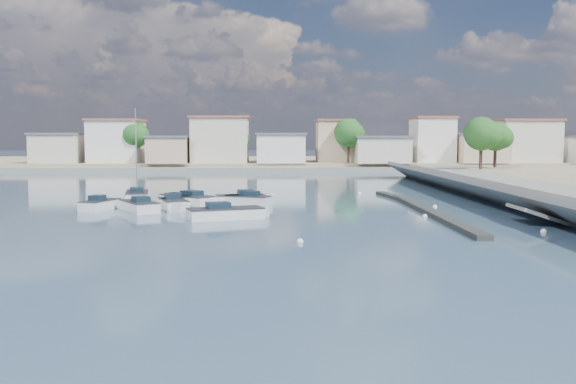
% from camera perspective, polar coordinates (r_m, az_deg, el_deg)
% --- Properties ---
extents(ground, '(400.00, 400.00, 0.00)m').
position_cam_1_polar(ground, '(80.47, 2.56, 0.59)').
color(ground, '#325164').
rests_on(ground, ground).
extents(seawall_walkway, '(5.00, 90.00, 1.80)m').
position_cam_1_polar(seawall_walkway, '(58.48, 22.89, -0.58)').
color(seawall_walkway, slate).
rests_on(seawall_walkway, ground).
extents(breakwater, '(2.00, 31.02, 0.35)m').
position_cam_1_polar(breakwater, '(54.51, 11.82, -1.44)').
color(breakwater, black).
rests_on(breakwater, ground).
extents(far_shore_land, '(160.00, 40.00, 1.40)m').
position_cam_1_polar(far_shore_land, '(132.27, 1.00, 2.62)').
color(far_shore_land, gray).
rests_on(far_shore_land, ground).
extents(far_shore_quay, '(160.00, 2.50, 0.80)m').
position_cam_1_polar(far_shore_quay, '(111.33, 1.46, 2.02)').
color(far_shore_quay, slate).
rests_on(far_shore_quay, ground).
extents(far_town, '(113.01, 12.80, 8.35)m').
position_cam_1_polar(far_town, '(118.10, 6.53, 4.36)').
color(far_town, beige).
rests_on(far_town, far_shore_land).
extents(shore_trees, '(74.56, 38.32, 7.92)m').
position_cam_1_polar(shore_trees, '(109.05, 5.94, 4.99)').
color(shore_trees, '#38281E').
rests_on(shore_trees, ground).
extents(motorboat_a, '(4.13, 5.29, 1.48)m').
position_cam_1_polar(motorboat_a, '(54.44, -13.18, -1.26)').
color(motorboat_a, silver).
rests_on(motorboat_a, ground).
extents(motorboat_b, '(2.46, 4.26, 1.48)m').
position_cam_1_polar(motorboat_b, '(57.19, -9.83, -0.90)').
color(motorboat_b, silver).
rests_on(motorboat_b, ground).
extents(motorboat_c, '(5.70, 5.49, 1.48)m').
position_cam_1_polar(motorboat_c, '(59.17, -9.07, -0.70)').
color(motorboat_c, silver).
rests_on(motorboat_c, ground).
extents(motorboat_d, '(5.09, 2.82, 1.48)m').
position_cam_1_polar(motorboat_d, '(58.85, -4.48, -0.68)').
color(motorboat_d, silver).
rests_on(motorboat_d, ground).
extents(motorboat_e, '(2.79, 4.67, 1.48)m').
position_cam_1_polar(motorboat_e, '(56.31, -16.24, -1.12)').
color(motorboat_e, silver).
rests_on(motorboat_e, ground).
extents(motorboat_f, '(4.71, 3.23, 1.48)m').
position_cam_1_polar(motorboat_f, '(57.81, -3.83, -0.78)').
color(motorboat_f, silver).
rests_on(motorboat_f, ground).
extents(motorboat_g, '(3.38, 5.54, 1.48)m').
position_cam_1_polar(motorboat_g, '(55.19, -10.11, -1.12)').
color(motorboat_g, silver).
rests_on(motorboat_g, ground).
extents(motorboat_h, '(6.28, 3.91, 1.48)m').
position_cam_1_polar(motorboat_h, '(48.25, -5.23, -1.93)').
color(motorboat_h, silver).
rests_on(motorboat_h, ground).
extents(sailboat, '(3.17, 6.81, 9.00)m').
position_cam_1_polar(sailboat, '(63.82, -13.27, -0.33)').
color(sailboat, silver).
rests_on(sailboat, ground).
extents(mooring_buoys, '(17.87, 31.72, 0.40)m').
position_cam_1_polar(mooring_buoys, '(53.60, 8.29, -1.63)').
color(mooring_buoys, white).
rests_on(mooring_buoys, ground).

